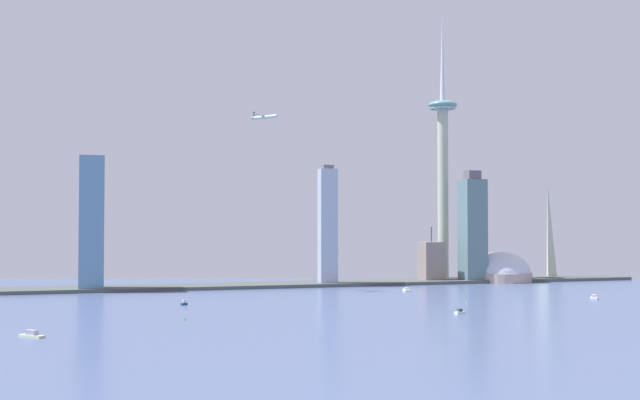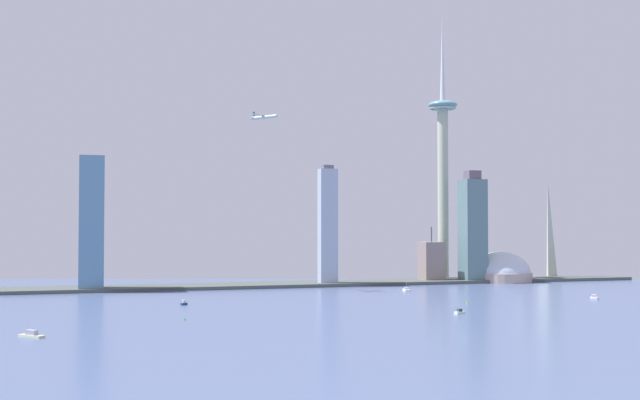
% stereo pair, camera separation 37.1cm
% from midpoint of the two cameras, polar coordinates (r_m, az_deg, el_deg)
% --- Properties ---
extents(ground_plane, '(6000.00, 6000.00, 0.00)m').
position_cam_midpoint_polar(ground_plane, '(505.92, 10.43, -9.55)').
color(ground_plane, '#495A83').
extents(waterfront_pier, '(850.85, 60.78, 3.66)m').
position_cam_midpoint_polar(waterfront_pier, '(890.92, -1.94, -6.07)').
color(waterfront_pier, '#454D4A').
rests_on(waterfront_pier, ground).
extents(observation_tower, '(35.71, 35.71, 329.08)m').
position_cam_midpoint_polar(observation_tower, '(985.13, 8.82, 3.12)').
color(observation_tower, '#AFB79B').
rests_on(observation_tower, ground).
extents(stadium_dome, '(74.70, 74.70, 50.10)m').
position_cam_midpoint_polar(stadium_dome, '(983.59, 12.84, -5.15)').
color(stadium_dome, '#B7A295').
rests_on(stadium_dome, ground).
extents(skyscraper_0, '(26.67, 25.67, 132.50)m').
position_cam_midpoint_polar(skyscraper_0, '(956.87, 10.92, -2.08)').
color(skyscraper_0, slate).
rests_on(skyscraper_0, ground).
extents(skyscraper_1, '(19.97, 22.68, 123.18)m').
position_cam_midpoint_polar(skyscraper_1, '(1054.12, 16.17, -2.17)').
color(skyscraper_1, beige).
rests_on(skyscraper_1, ground).
extents(skyscraper_2, '(12.66, 22.91, 78.20)m').
position_cam_midpoint_polar(skyscraper_2, '(1103.05, 14.35, -3.25)').
color(skyscraper_2, '#9DA492').
rests_on(skyscraper_2, ground).
extents(skyscraper_3, '(24.86, 25.97, 139.18)m').
position_cam_midpoint_polar(skyscraper_3, '(846.83, -16.09, -1.64)').
color(skyscraper_3, '#5C87A8').
rests_on(skyscraper_3, ground).
extents(skyscraper_5, '(19.78, 14.20, 135.35)m').
position_cam_midpoint_polar(skyscraper_5, '(887.98, 0.57, -1.92)').
color(skyscraper_5, '#A6B5C9').
rests_on(skyscraper_5, ground).
extents(skyscraper_6, '(25.12, 25.21, 65.76)m').
position_cam_midpoint_polar(skyscraper_6, '(950.54, 8.02, -4.44)').
color(skyscraper_6, gray).
rests_on(skyscraper_6, ground).
extents(boat_0, '(9.75, 6.77, 3.97)m').
position_cam_midpoint_polar(boat_0, '(624.58, 10.01, -7.93)').
color(boat_0, white).
rests_on(boat_0, ground).
extents(boat_1, '(16.24, 16.29, 7.51)m').
position_cam_midpoint_polar(boat_1, '(521.12, -19.99, -9.07)').
color(boat_1, beige).
rests_on(boat_1, ground).
extents(boat_2, '(8.63, 16.61, 9.33)m').
position_cam_midpoint_polar(boat_2, '(825.42, 6.24, -6.43)').
color(boat_2, white).
rests_on(boat_2, ground).
extents(boat_3, '(6.30, 5.25, 4.70)m').
position_cam_midpoint_polar(boat_3, '(691.54, -9.73, -7.31)').
color(boat_3, navy).
rests_on(boat_3, ground).
extents(boat_4, '(15.31, 17.91, 4.52)m').
position_cam_midpoint_polar(boat_4, '(775.14, 19.08, -6.64)').
color(boat_4, white).
rests_on(boat_4, ground).
extents(channel_buoy_0, '(1.39, 1.39, 2.36)m').
position_cam_midpoint_polar(channel_buoy_0, '(582.99, -9.66, -8.40)').
color(channel_buoy_0, green).
rests_on(channel_buoy_0, ground).
extents(channel_buoy_1, '(1.16, 1.16, 2.75)m').
position_cam_midpoint_polar(channel_buoy_1, '(707.38, 10.51, -7.20)').
color(channel_buoy_1, yellow).
rests_on(channel_buoy_1, ground).
extents(airplane, '(27.72, 29.89, 8.53)m').
position_cam_midpoint_polar(airplane, '(826.23, -3.99, 5.97)').
color(airplane, silver).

